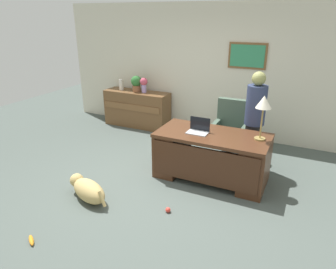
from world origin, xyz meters
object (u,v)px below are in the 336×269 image
Objects in this scene: vase_with_flowers at (144,84)px; dog_toy_bone at (31,240)px; dog_lying at (88,190)px; dog_toy_ball at (168,210)px; vase_empty at (121,85)px; desk_lamp at (264,105)px; armchair at (231,133)px; potted_plant at (136,83)px; desk at (211,155)px; person_standing at (254,121)px; laptop at (199,129)px; credenza at (137,109)px.

dog_toy_bone is (0.76, -3.99, -0.99)m from vase_with_flowers.
dog_toy_ball is (1.16, 0.21, -0.12)m from dog_lying.
dog_toy_bone is at bearing -71.10° from vase_empty.
dog_toy_ball is (-0.90, -1.22, -1.24)m from desk_lamp.
desk_lamp reaches higher than armchair.
dog_toy_ball is 1.68m from dog_toy_bone.
armchair reaches higher than vase_empty.
desk_lamp reaches higher than potted_plant.
desk is 1.04× the size of person_standing.
vase_empty is at bearing 180.00° from vase_with_flowers.
laptop is 0.89× the size of potted_plant.
potted_plant reaches higher than laptop.
desk is at bearing -35.50° from potted_plant.
person_standing is at bearing 109.19° from desk_lamp.
dog_toy_bone is (-1.46, -3.20, -0.45)m from armchair.
potted_plant reaches higher than vase_with_flowers.
dog_toy_bone is (0.95, -3.99, -0.99)m from potted_plant.
person_standing is 5.13× the size of laptop.
credenza is at bearing -0.18° from vase_empty.
person_standing reaches higher than armchair.
vase_empty reaches higher than dog_toy_bone.
credenza is 0.93× the size of person_standing.
credenza is 1.44× the size of armchair.
dog_lying is (-1.44, -2.21, -0.32)m from armchair.
vase_with_flowers is at bearing 0.39° from credenza.
desk is 5.18× the size of vase_with_flowers.
dog_toy_bone is at bearing -114.46° from armchair.
laptop is at bearing -40.93° from vase_with_flowers.
dog_toy_ball reaches higher than dog_toy_bone.
potted_plant is at bearing 144.50° from desk.
desk_lamp is at bearing 34.93° from dog_lying.
credenza is 0.67m from vase_empty.
desk_lamp is at bearing -70.81° from person_standing.
desk is at bearing -31.25° from vase_empty.
desk is at bearing -170.67° from desk_lamp.
armchair is 2.59m from potted_plant.
armchair is at bearing -15.48° from vase_empty.
dog_toy_ball is at bearing -98.01° from armchair.
person_standing is at bearing 68.33° from dog_toy_ball.
desk_lamp reaches higher than desk.
potted_plant is (-2.41, 0.78, 0.54)m from armchair.
credenza is 3.52m from desk_lamp.
dog_toy_ball is at bearing -47.59° from vase_empty.
vase_with_flowers is at bearing 160.60° from armchair.
credenza is at bearing -152.40° from potted_plant.
armchair reaches higher than dog_lying.
potted_plant is at bearing 0.00° from vase_empty.
vase_with_flowers is at bearing 100.81° from dog_toy_bone.
dog_toy_ball is at bearing -55.15° from vase_with_flowers.
potted_plant is at bearing 127.44° from dog_toy_ball.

